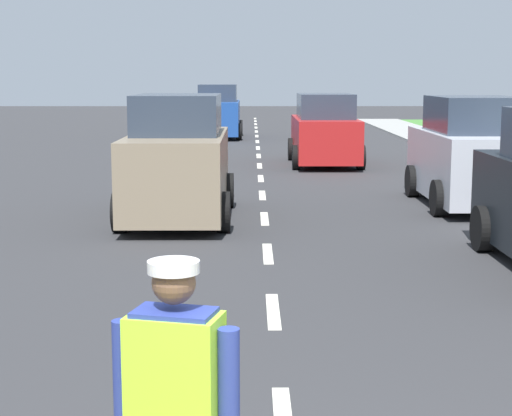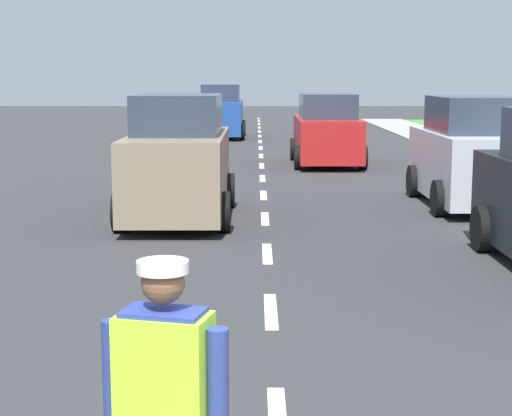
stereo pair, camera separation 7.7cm
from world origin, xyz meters
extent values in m
plane|color=#333335|center=(0.00, 21.00, 0.00)|extent=(96.00, 96.00, 0.00)
cube|color=silver|center=(0.00, 5.70, 0.01)|extent=(0.14, 1.40, 0.01)
cube|color=silver|center=(0.00, 8.70, 0.01)|extent=(0.14, 1.40, 0.01)
cube|color=silver|center=(0.00, 11.70, 0.01)|extent=(0.14, 1.40, 0.01)
cube|color=silver|center=(0.00, 14.70, 0.01)|extent=(0.14, 1.40, 0.01)
cube|color=silver|center=(0.00, 17.70, 0.01)|extent=(0.14, 1.40, 0.01)
cube|color=silver|center=(0.00, 20.70, 0.01)|extent=(0.14, 1.40, 0.01)
cube|color=silver|center=(0.00, 23.70, 0.01)|extent=(0.14, 1.40, 0.01)
cube|color=silver|center=(0.00, 26.70, 0.01)|extent=(0.14, 1.40, 0.01)
cube|color=silver|center=(0.00, 29.70, 0.01)|extent=(0.14, 1.40, 0.01)
cube|color=silver|center=(0.00, 32.70, 0.01)|extent=(0.14, 1.40, 0.01)
cube|color=silver|center=(0.00, 35.70, 0.01)|extent=(0.14, 1.40, 0.01)
cube|color=silver|center=(0.00, 38.70, 0.01)|extent=(0.14, 1.40, 0.01)
cube|color=silver|center=(0.00, 41.70, 0.01)|extent=(0.14, 1.40, 0.01)
cube|color=silver|center=(0.00, 44.70, 0.01)|extent=(0.14, 1.40, 0.01)
cube|color=silver|center=(0.00, 47.70, 0.01)|extent=(0.14, 1.40, 0.01)
cube|color=navy|center=(-0.62, 0.82, 1.12)|extent=(0.45, 0.33, 0.60)
cube|color=#A5EA33|center=(-0.62, 0.82, 1.14)|extent=(0.52, 0.39, 0.51)
cylinder|color=navy|center=(-0.89, 0.89, 1.07)|extent=(0.11, 0.11, 0.55)
cylinder|color=navy|center=(-0.35, 0.75, 1.07)|extent=(0.11, 0.11, 0.55)
sphere|color=brown|center=(-0.62, 0.82, 1.56)|extent=(0.22, 0.22, 0.22)
cylinder|color=silver|center=(-0.62, 0.82, 1.64)|extent=(0.26, 0.26, 0.06)
cylinder|color=white|center=(-0.79, 2.17, 0.31)|extent=(0.20, 0.20, 0.06)
cube|color=#1E4799|center=(-1.63, 31.77, 0.85)|extent=(1.76, 4.27, 1.34)
cube|color=#2D3847|center=(-1.63, 31.88, 1.87)|extent=(1.55, 2.35, 0.70)
cylinder|color=black|center=(-0.73, 30.44, 0.34)|extent=(0.22, 0.68, 0.68)
cylinder|color=black|center=(-2.53, 30.44, 0.34)|extent=(0.22, 0.68, 0.68)
cylinder|color=black|center=(-0.73, 33.10, 0.34)|extent=(0.22, 0.68, 0.68)
cylinder|color=black|center=(-2.53, 33.10, 0.34)|extent=(0.22, 0.68, 0.68)
cylinder|color=black|center=(3.18, 8.88, 0.34)|extent=(0.22, 0.68, 0.68)
cube|color=red|center=(1.90, 21.07, 0.77)|extent=(1.74, 4.27, 1.18)
cube|color=#2D3847|center=(1.90, 20.97, 1.71)|extent=(1.53, 2.35, 0.70)
cylinder|color=black|center=(1.01, 22.39, 0.34)|extent=(0.22, 0.68, 0.68)
cylinder|color=black|center=(2.79, 22.39, 0.34)|extent=(0.22, 0.68, 0.68)
cylinder|color=black|center=(1.01, 19.75, 0.34)|extent=(0.22, 0.68, 0.68)
cylinder|color=black|center=(2.79, 19.75, 0.34)|extent=(0.22, 0.68, 0.68)
cube|color=silver|center=(4.16, 13.25, 0.83)|extent=(1.82, 4.08, 1.29)
cube|color=#2D3847|center=(4.16, 13.15, 1.82)|extent=(1.60, 2.24, 0.70)
cylinder|color=black|center=(3.22, 14.52, 0.34)|extent=(0.22, 0.68, 0.68)
cylinder|color=black|center=(5.09, 14.52, 0.34)|extent=(0.22, 0.68, 0.68)
cylinder|color=black|center=(3.22, 11.99, 0.34)|extent=(0.22, 0.68, 0.68)
cube|color=gray|center=(-1.56, 11.75, 0.86)|extent=(1.68, 4.28, 1.36)
cube|color=#2D3847|center=(-1.56, 11.86, 1.89)|extent=(1.48, 2.36, 0.70)
cylinder|color=black|center=(-0.70, 10.42, 0.34)|extent=(0.22, 0.68, 0.68)
cylinder|color=black|center=(-2.42, 10.42, 0.34)|extent=(0.22, 0.68, 0.68)
cylinder|color=black|center=(-0.70, 13.08, 0.34)|extent=(0.22, 0.68, 0.68)
cylinder|color=black|center=(-2.42, 13.08, 0.34)|extent=(0.22, 0.68, 0.68)
camera|label=1|loc=(-0.24, -3.17, 2.57)|focal=58.35mm
camera|label=2|loc=(-0.16, -3.17, 2.57)|focal=58.35mm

